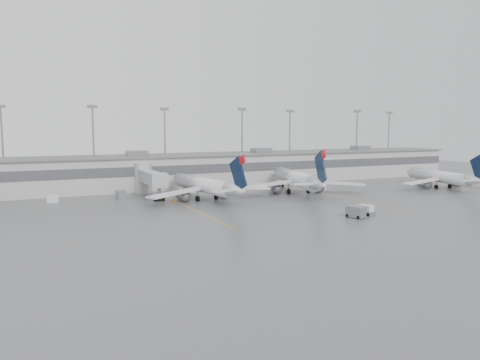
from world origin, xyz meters
name	(u,v)px	position (x,y,z in m)	size (l,w,h in m)	color
ground	(348,225)	(0.00, 0.00, 0.00)	(260.00, 260.00, 0.00)	#4C4C4F
terminal	(212,169)	(-0.01, 57.98, 4.17)	(152.00, 17.00, 9.45)	#B0B0AB
light_masts	(204,139)	(0.00, 63.75, 12.03)	(142.40, 8.00, 20.60)	gray
jet_bridge_right	(147,178)	(-20.50, 45.72, 3.87)	(4.00, 17.20, 7.00)	gray
stand_markings	(273,203)	(0.00, 24.00, 0.01)	(105.25, 40.00, 0.01)	gold
jet_mid_left	(206,185)	(-11.30, 32.97, 3.19)	(28.14, 31.72, 10.28)	silver
jet_mid_right	(298,179)	(11.55, 33.18, 3.43)	(29.60, 33.56, 11.02)	silver
jet_far_right	(442,177)	(49.02, 25.44, 2.93)	(25.66, 29.00, 9.44)	silver
baggage_tug	(366,211)	(8.01, 5.34, 0.69)	(2.44, 3.13, 1.78)	silver
baggage_cart	(356,212)	(4.81, 4.14, 1.03)	(2.55, 3.43, 1.97)	slate
gse_uld_a	(52,199)	(-40.76, 43.48, 0.77)	(2.16, 1.44, 1.53)	silver
gse_uld_b	(189,189)	(-10.99, 44.47, 0.86)	(2.42, 1.62, 1.72)	silver
gse_uld_c	(320,187)	(19.19, 35.31, 0.95)	(2.69, 1.79, 1.91)	silver
gse_loader	(121,195)	(-27.09, 42.30, 0.89)	(1.79, 2.86, 1.79)	slate
cone_b	(172,201)	(-18.70, 32.60, 0.37)	(0.46, 0.46, 0.73)	#FF5C05
cone_c	(286,191)	(9.83, 35.38, 0.35)	(0.45, 0.45, 0.71)	#FF5C05
cone_d	(433,182)	(55.46, 34.21, 0.31)	(0.39, 0.39, 0.62)	#FF5C05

